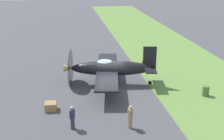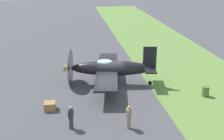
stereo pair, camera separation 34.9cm
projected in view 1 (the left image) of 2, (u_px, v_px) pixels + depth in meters
The scene contains 8 objects.
ground_plane at pixel (111, 89), 28.72m from camera, with size 160.00×160.00×0.00m, color #424247.
grass_verge at pixel (205, 84), 30.03m from camera, with size 120.00×11.00×0.01m, color #567A38.
airplane_lead at pixel (110, 68), 29.36m from camera, with size 11.08×8.81×3.92m.
ground_crew_chief at pixel (72, 117), 21.52m from camera, with size 0.54×0.40×1.73m.
ground_crew_mechanic at pixel (130, 116), 21.62m from camera, with size 0.61×0.38×1.73m.
fuel_drum at pixel (206, 91), 27.18m from camera, with size 0.60×0.60×0.90m, color #476633.
supply_crate at pixel (51, 106), 24.50m from camera, with size 0.90×0.90×0.64m, color olive.
runway_marker_cone at pixel (143, 61), 36.34m from camera, with size 0.36×0.36×0.44m, color orange.
Camera 1 is at (-26.33, 3.96, 10.90)m, focal length 49.93 mm.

